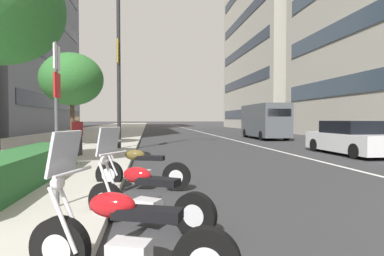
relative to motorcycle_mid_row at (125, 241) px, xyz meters
The scene contains 13 objects.
sidewalk_right_plaza 30.27m from the motorcycle_mid_row, 10.38° to the left, with size 160.00×10.13×0.15m, color #B2ADA3.
lane_centre_stripe 35.39m from the motorcycle_mid_row, 10.70° to the right, with size 110.00×0.16×0.01m, color silver.
motorcycle_mid_row is the anchor object (origin of this frame).
motorcycle_far_end_row 1.56m from the motorcycle_mid_row, ahead, with size 1.27×1.84×1.46m.
motorcycle_nearest_camera 4.04m from the motorcycle_mid_row, ahead, with size 0.85×2.13×1.09m.
car_lead_in_lane 13.25m from the motorcycle_mid_row, 43.55° to the right, with size 4.51×1.85×1.50m.
delivery_van_ahead 22.74m from the motorcycle_mid_row, 24.63° to the right, with size 5.95×2.22×2.75m.
parking_sign_by_curb 2.99m from the motorcycle_mid_row, 28.25° to the left, with size 0.32×0.06×2.68m.
street_lamp_with_banners 13.50m from the motorcycle_mid_row, ahead, with size 1.26×2.54×8.83m.
clipped_hedge_bed 5.00m from the motorcycle_mid_row, 31.37° to the left, with size 6.02×1.10×0.70m, color #28602D.
street_tree_mid_sidewalk 15.46m from the motorcycle_mid_row, 14.94° to the left, with size 3.34×3.34×5.02m.
pedestrian_on_plaza 9.98m from the motorcycle_mid_row, 14.80° to the left, with size 0.46×0.36×1.54m.
office_tower_mid_left 54.85m from the motorcycle_mid_row, 30.03° to the right, with size 25.14×21.95×30.22m.
Camera 1 is at (-2.69, 6.35, 1.58)m, focal length 28.70 mm.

